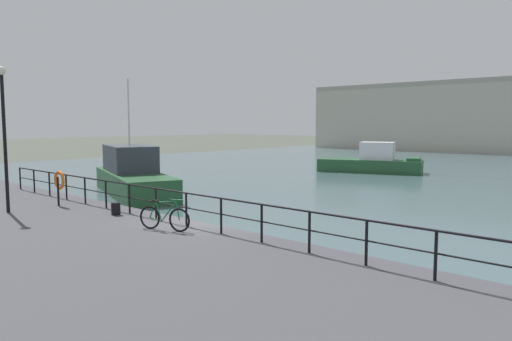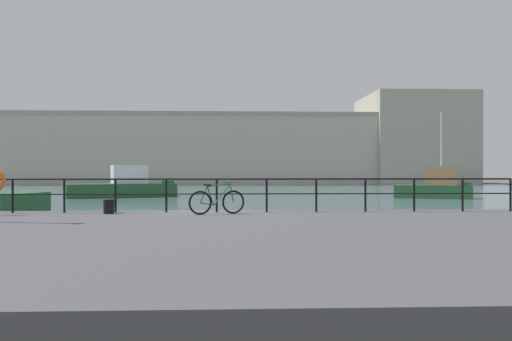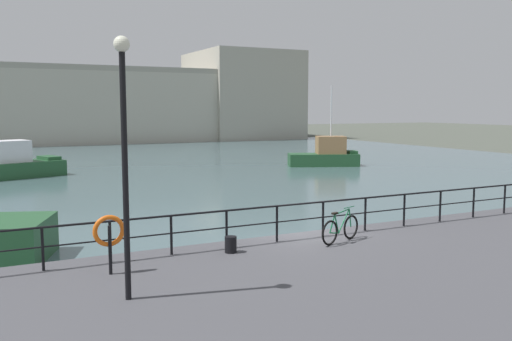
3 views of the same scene
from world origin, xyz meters
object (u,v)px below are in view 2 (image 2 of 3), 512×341
object	(u,v)px
parked_bicycle	(217,201)
moored_small_launch	(124,186)
mooring_bollard	(109,207)
moored_cabin_cruiser	(436,186)
harbor_building	(271,149)

from	to	relation	value
parked_bicycle	moored_small_launch	bearing A→B (deg)	86.58
parked_bicycle	mooring_bollard	size ratio (longest dim) A/B	3.83
moored_cabin_cruiser	mooring_bollard	xyz separation A→B (m)	(-19.23, -24.02, 0.16)
moored_cabin_cruiser	moored_small_launch	bearing A→B (deg)	-163.99
moored_cabin_cruiser	parked_bicycle	xyz separation A→B (m)	(-15.92, -24.39, 0.32)
parked_bicycle	mooring_bollard	distance (m)	3.34
moored_small_launch	moored_cabin_cruiser	size ratio (longest dim) A/B	1.35
moored_cabin_cruiser	parked_bicycle	bearing A→B (deg)	-100.09
harbor_building	parked_bicycle	distance (m)	66.00
moored_small_launch	harbor_building	bearing A→B (deg)	50.08
moored_small_launch	mooring_bollard	world-z (taller)	moored_small_launch
mooring_bollard	moored_cabin_cruiser	bearing A→B (deg)	51.32
harbor_building	parked_bicycle	size ratio (longest dim) A/B	41.83
harbor_building	moored_small_launch	world-z (taller)	harbor_building
moored_cabin_cruiser	harbor_building	bearing A→B (deg)	126.06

